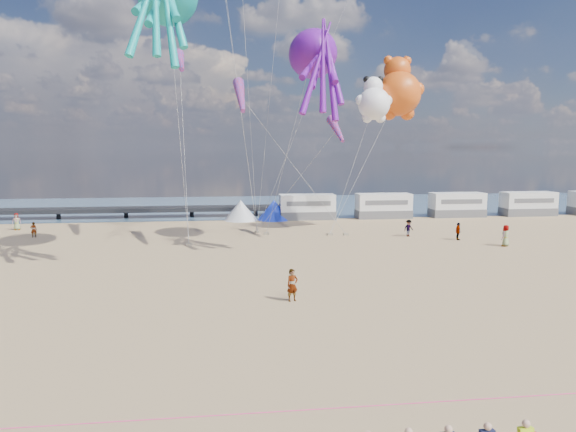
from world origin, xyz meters
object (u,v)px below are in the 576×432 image
Objects in this scene: beachgoer_2 at (409,228)px; windsock_mid at (240,96)px; tent_blue at (274,210)px; kite_octopus_purple at (313,54)px; standing_person at (292,285)px; motorhome_3 at (528,204)px; motorhome_0 at (307,207)px; sandbag_d at (346,234)px; beachgoer_6 at (506,236)px; tent_white at (241,210)px; windsock_left at (180,62)px; beachgoer_5 at (34,230)px; kite_panda at (374,104)px; motorhome_2 at (457,205)px; sandbag_b at (266,234)px; windsock_right at (337,130)px; sandbag_a at (189,245)px; kite_teddy_orange at (399,94)px; sandbag_e at (257,232)px; beachgoer_0 at (17,222)px; sandbag_c at (330,234)px; motorhome_1 at (383,206)px.

beachgoer_2 is 20.63m from windsock_mid.
tent_blue is 22.35m from kite_octopus_purple.
windsock_mid reaches higher than standing_person.
motorhome_3 is 0.63× the size of kite_octopus_purple.
motorhome_0 is 12.15m from sandbag_d.
beachgoer_6 is at bearing -60.32° from beachgoer_2.
standing_person is at bearing 3.72° from beachgoer_6.
tent_white is 4.00m from tent_blue.
beachgoer_2 is 26.43m from windsock_left.
beachgoer_5 is 30.24m from sandbag_d.
tent_white is 20.65m from kite_panda.
standing_person is (-25.05, -32.88, -0.58)m from motorhome_2.
sandbag_b is 12.44m from windsock_right.
sandbag_a is at bearing -107.87° from tent_white.
motorhome_3 is 0.87× the size of kite_teddy_orange.
beachgoer_2 is at bearing -14.61° from sandbag_e.
beachgoer_2 is 21.08m from sandbag_a.
tent_blue reaches higher than beachgoer_0.
windsock_left reaches higher than tent_blue.
beachgoer_0 is 0.24× the size of kite_teddy_orange.
motorhome_2 is at bearing 25.89° from sandbag_a.
tent_blue is at bearing 180.00° from motorhome_3.
beachgoer_2 is at bearing 6.41° from sandbag_a.
windsock_mid reaches higher than sandbag_c.
tent_white is at bearing 72.13° from sandbag_a.
motorhome_0 is at bearing 139.52° from kite_teddy_orange.
windsock_right is (31.96, -9.94, 9.30)m from beachgoer_0.
beachgoer_6 is at bearing -27.93° from sandbag_c.
standing_person is at bearing -76.62° from windsock_left.
sandbag_e is at bearing -105.67° from tent_blue.
motorhome_1 reaches higher than beachgoer_0.
motorhome_1 is at bearing 64.13° from beachgoer_2.
sandbag_b is 18.03m from windsock_left.
motorhome_0 is at bearing 54.76° from sandbag_e.
tent_blue is 25.92m from beachgoer_5.
motorhome_2 is at bearing 0.00° from motorhome_0.
motorhome_1 is at bearing -7.88° from beachgoer_0.
windsock_mid is at bearing 174.53° from beachgoer_2.
kite_panda reaches higher than standing_person.
sandbag_d is (30.13, -2.50, -0.64)m from beachgoer_5.
motorhome_1 is 1.65× the size of tent_white.
sandbag_a is 1.00× the size of sandbag_e.
tent_white is at bearing 126.24° from sandbag_c.
sandbag_c is 0.09× the size of kite_panda.
sandbag_c is (8.47, -11.55, -1.09)m from tent_white.
beachgoer_2 is 12.09m from windsock_right.
windsock_mid is (5.21, -4.21, -3.33)m from windsock_left.
beachgoer_6 is at bearing -29.49° from sandbag_d.
beachgoer_6 is 3.75× the size of sandbag_b.
motorhome_3 is at bearing 36.15° from kite_octopus_purple.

